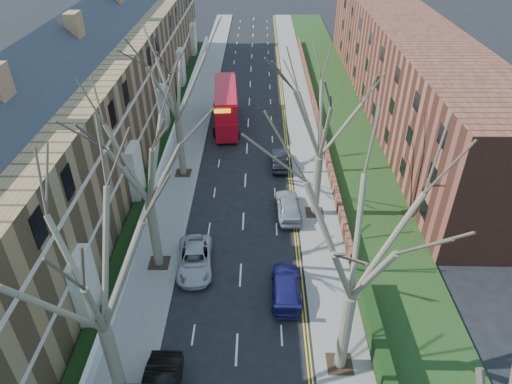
{
  "coord_description": "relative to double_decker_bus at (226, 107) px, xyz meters",
  "views": [
    {
      "loc": [
        1.24,
        -7.54,
        21.92
      ],
      "look_at": [
        1.0,
        21.34,
        2.53
      ],
      "focal_mm": 32.0,
      "sensor_mm": 36.0,
      "label": 1
    }
  ],
  "objects": [
    {
      "name": "pavement_right",
      "position": [
        8.36,
        0.6,
        -2.02
      ],
      "size": [
        3.0,
        102.0,
        0.12
      ],
      "primitive_type": "cube",
      "color": "slate",
      "rests_on": "ground"
    },
    {
      "name": "car_right_near",
      "position": [
        5.37,
        -25.1,
        -1.38
      ],
      "size": [
        2.08,
        4.83,
        1.39
      ],
      "primitive_type": "imported",
      "rotation": [
        0.0,
        0.0,
        3.11
      ],
      "color": "navy",
      "rests_on": "ground"
    },
    {
      "name": "terrace_left",
      "position": [
        -11.29,
        -7.4,
        3.45
      ],
      "size": [
        9.7,
        78.0,
        13.6
      ],
      "color": "olive",
      "rests_on": "ground"
    },
    {
      "name": "tree_left_mid",
      "position": [
        -3.34,
        -32.4,
        7.48
      ],
      "size": [
        10.5,
        10.5,
        14.71
      ],
      "color": "#675D49",
      "rests_on": "ground"
    },
    {
      "name": "pavement_left",
      "position": [
        -3.64,
        0.6,
        -2.02
      ],
      "size": [
        3.0,
        102.0,
        0.12
      ],
      "primitive_type": "cube",
      "color": "slate",
      "rests_on": "ground"
    },
    {
      "name": "car_right_mid",
      "position": [
        5.93,
        -16.44,
        -1.27
      ],
      "size": [
        2.16,
        4.81,
        1.61
      ],
      "primitive_type": "imported",
      "rotation": [
        0.0,
        0.0,
        3.2
      ],
      "color": "#959A9D",
      "rests_on": "ground"
    },
    {
      "name": "flats_right",
      "position": [
        19.82,
        4.6,
        2.91
      ],
      "size": [
        13.97,
        54.0,
        10.0
      ],
      "color": "brown",
      "rests_on": "ground"
    },
    {
      "name": "tree_right_far",
      "position": [
        8.06,
        -16.4,
        7.17
      ],
      "size": [
        10.15,
        10.15,
        14.22
      ],
      "color": "#675D49",
      "rests_on": "ground"
    },
    {
      "name": "tree_left_far",
      "position": [
        -3.34,
        -22.4,
        7.16
      ],
      "size": [
        10.15,
        10.15,
        14.22
      ],
      "color": "#675D49",
      "rests_on": "ground"
    },
    {
      "name": "grass_verge_right",
      "position": [
        12.86,
        0.6,
        -1.93
      ],
      "size": [
        6.0,
        102.0,
        0.06
      ],
      "color": "#1B3413",
      "rests_on": "ground"
    },
    {
      "name": "car_right_far",
      "position": [
        5.51,
        -8.92,
        -1.4
      ],
      "size": [
        1.48,
        4.14,
        1.36
      ],
      "primitive_type": "imported",
      "rotation": [
        0.0,
        0.0,
        3.15
      ],
      "color": "black",
      "rests_on": "ground"
    },
    {
      "name": "double_decker_bus",
      "position": [
        0.0,
        0.0,
        0.0
      ],
      "size": [
        3.11,
        10.19,
        4.24
      ],
      "rotation": [
        0.0,
        0.0,
        3.21
      ],
      "color": "#B60D1B",
      "rests_on": "ground"
    },
    {
      "name": "front_wall_left",
      "position": [
        -5.29,
        -7.4,
        -1.46
      ],
      "size": [
        0.3,
        78.0,
        1.0
      ],
      "color": "white",
      "rests_on": "ground"
    },
    {
      "name": "tree_left_dist",
      "position": [
        -3.34,
        -10.4,
        7.48
      ],
      "size": [
        10.5,
        10.5,
        14.71
      ],
      "color": "#675D49",
      "rests_on": "ground"
    },
    {
      "name": "car_left_far",
      "position": [
        -0.78,
        -22.66,
        -1.38
      ],
      "size": [
        2.71,
        5.17,
        1.39
      ],
      "primitive_type": "imported",
      "rotation": [
        0.0,
        0.0,
        0.08
      ],
      "color": "#AFADB3",
      "rests_on": "ground"
    },
    {
      "name": "tree_right_mid",
      "position": [
        8.06,
        -30.4,
        7.48
      ],
      "size": [
        10.5,
        10.5,
        14.71
      ],
      "color": "#675D49",
      "rests_on": "ground"
    }
  ]
}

